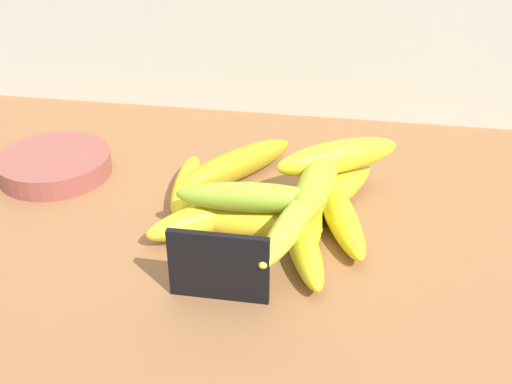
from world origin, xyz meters
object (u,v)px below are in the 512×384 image
Objects in this scene: banana_5 at (339,189)px; banana_8 at (293,221)px; banana_1 at (309,209)px; banana_6 at (186,185)px; banana_4 at (236,165)px; banana_10 at (316,183)px; banana_2 at (215,215)px; chalkboard_sign at (219,269)px; fruit_bowl at (55,164)px; banana_3 at (339,213)px; banana_11 at (338,157)px; banana_9 at (251,196)px; banana_7 at (253,221)px; banana_0 at (301,241)px.

banana_5 is 15.00cm from banana_8.
banana_1 is 1.08× the size of banana_6.
banana_1 is at bearing -38.95° from banana_4.
banana_5 reaches higher than banana_6.
banana_5 is at bearing 59.68° from banana_10.
chalkboard_sign is at bearing -75.52° from banana_2.
fruit_bowl is 28.39cm from banana_2.
banana_3 is 4.83cm from banana_10.
banana_10 is at bearing -111.38° from banana_11.
banana_9 is at bearing -136.78° from banana_5.
banana_11 reaches higher than banana_1.
fruit_bowl is 0.93× the size of banana_7.
banana_10 is 1.15× the size of banana_11.
banana_11 is at bearing -11.52° from banana_4.
banana_5 is 0.88× the size of banana_9.
banana_2 is (-11.35, 3.52, 0.26)cm from banana_0.
banana_3 is at bearing -9.43° from fruit_bowl.
banana_11 reaches higher than banana_7.
banana_6 is at bearing 142.86° from banana_9.
banana_7 is at bearing -146.61° from banana_1.
banana_5 is 0.79× the size of banana_10.
banana_1 is at bearing 33.39° from banana_7.
banana_9 is 14.74cm from banana_11.
fruit_bowl is at bearing 171.95° from banana_6.
banana_8 is (36.82, -15.01, 3.76)cm from fruit_bowl.
banana_2 is 0.90× the size of banana_4.
banana_1 is 17.63cm from banana_6.
banana_1 is at bearing 170.72° from banana_3.
banana_2 is 9.40cm from banana_6.
banana_3 is at bearing 19.58° from banana_7.
chalkboard_sign is 0.58× the size of banana_8.
chalkboard_sign is 0.67× the size of banana_5.
banana_4 is at bearing 109.73° from banana_7.
banana_11 reaches higher than banana_5.
chalkboard_sign is 0.53× the size of banana_10.
banana_5 is 14.68cm from banana_9.
banana_7 is at bearing -132.25° from banana_11.
banana_9 is at bearing -146.09° from banana_1.
banana_3 reaches higher than banana_6.
banana_0 is at bearing -24.37° from banana_9.
banana_1 is at bearing 64.40° from chalkboard_sign.
banana_7 is 3.79cm from banana_9.
banana_3 is at bearing -17.93° from banana_10.
banana_5 is at bearing 62.15° from chalkboard_sign.
fruit_bowl is 42.42cm from banana_3.
chalkboard_sign reaches higher than banana_10.
banana_10 is at bearing 33.16° from banana_9.
banana_10 is 6.46cm from banana_11.
banana_10 is at bearing 25.93° from banana_1.
banana_7 is 0.98× the size of banana_11.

